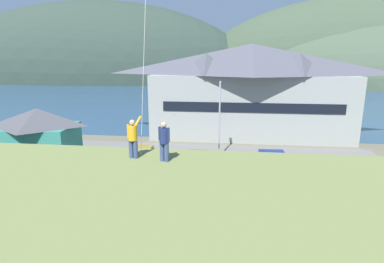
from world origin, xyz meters
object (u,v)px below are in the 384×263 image
moored_boat_inner_slip (178,116)px  person_companion (164,140)px  wharf_dock (203,115)px  parked_car_back_row_right (199,162)px  parked_car_front_row_end (271,161)px  parked_car_back_row_left (265,188)px  parked_car_mid_row_center (141,156)px  parked_car_corner_spot (109,187)px  parked_car_mid_row_near (346,169)px  storage_shed_near_lot (40,135)px  parked_car_front_row_silver (190,192)px  moored_boat_outer_mooring (224,113)px  parked_car_mid_row_far (30,187)px  parked_car_front_row_red (336,190)px  harbor_lodge (250,88)px  storage_shed_waterside (183,115)px  parking_light_pole (220,115)px  moored_boat_wharfside (187,109)px  person_kite_flyer (133,137)px

moored_boat_inner_slip → person_companion: person_companion is taller
wharf_dock → parked_car_back_row_right: 26.07m
parked_car_front_row_end → parked_car_back_row_left: same height
parked_car_back_row_left → person_companion: (-5.29, -7.88, 5.39)m
parked_car_mid_row_center → parked_car_corner_spot: bearing=-92.9°
parked_car_mid_row_near → parked_car_front_row_end: bearing=169.2°
storage_shed_near_lot → parked_car_mid_row_near: storage_shed_near_lot is taller
parked_car_front_row_silver → moored_boat_outer_mooring: bearing=87.2°
parked_car_back_row_left → parked_car_mid_row_far: 16.34m
moored_boat_outer_mooring → parked_car_front_row_red: 31.41m
harbor_lodge → storage_shed_waterside: 9.14m
storage_shed_near_lot → parked_car_mid_row_center: (9.63, 0.17, -1.68)m
wharf_dock → parking_light_pole: size_ratio=1.83×
moored_boat_outer_mooring → parked_car_front_row_silver: 31.98m
moored_boat_inner_slip → parked_car_front_row_end: 24.70m
parked_car_front_row_end → parked_car_mid_row_center: (-11.56, 0.12, 0.00)m
parked_car_front_row_red → moored_boat_outer_mooring: bearing=105.3°
parked_car_mid_row_near → person_companion: size_ratio=2.43×
storage_shed_near_lot → parked_car_corner_spot: bearing=-36.4°
moored_boat_wharfside → parked_car_mid_row_center: size_ratio=1.39×
parked_car_back_row_left → person_kite_flyer: size_ratio=2.31×
wharf_dock → parked_car_front_row_silver: parked_car_front_row_silver is taller
moored_boat_wharfside → moored_boat_outer_mooring: 7.60m
storage_shed_near_lot → parked_car_mid_row_near: size_ratio=1.68×
parked_car_front_row_red → parked_car_mid_row_far: size_ratio=0.98×
moored_boat_wharfside → moored_boat_outer_mooring: (6.72, -3.55, 0.00)m
wharf_dock → parked_car_mid_row_near: 29.67m
parked_car_back_row_right → parked_car_back_row_left: size_ratio=0.99×
parked_car_front_row_silver → parked_car_front_row_red: same height
moored_boat_inner_slip → parked_car_front_row_silver: 29.41m
parked_car_mid_row_near → person_companion: (-12.22, -12.66, 5.39)m
storage_shed_near_lot → parked_car_front_row_red: (24.94, -5.45, -1.68)m
storage_shed_near_lot → storage_shed_waterside: (11.52, 12.94, -0.16)m
moored_boat_wharfside → parked_car_back_row_left: (10.19, -34.22, 0.34)m
moored_boat_wharfside → parked_car_mid_row_near: 34.06m
moored_boat_outer_mooring → moored_boat_wharfside: bearing=152.2°
moored_boat_outer_mooring → parked_car_front_row_end: size_ratio=1.64×
storage_shed_waterside → parked_car_front_row_silver: (3.53, -20.04, -1.52)m
parked_car_corner_spot → parked_car_mid_row_center: bearing=87.1°
person_kite_flyer → parked_car_mid_row_near: bearing=42.1°
harbor_lodge → parked_car_front_row_end: size_ratio=5.89×
parked_car_front_row_end → parked_car_back_row_left: 5.99m
moored_boat_inner_slip → parked_car_corner_spot: (-0.17, -28.60, 0.34)m
wharf_dock → parked_car_front_row_red: size_ratio=3.21×
storage_shed_waterside → parked_car_front_row_red: 22.82m
parked_car_mid_row_near → parked_car_front_row_silver: (-11.97, -6.05, 0.00)m
moored_boat_outer_mooring → parked_car_corner_spot: moored_boat_outer_mooring is taller
moored_boat_outer_mooring → parked_car_front_row_silver: bearing=-92.8°
moored_boat_wharfside → parked_car_back_row_left: bearing=-73.4°
harbor_lodge → parked_car_mid_row_center: 17.36m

